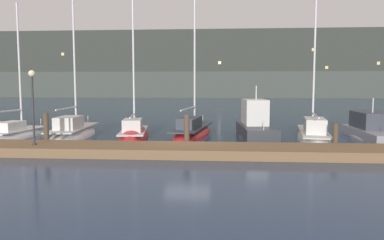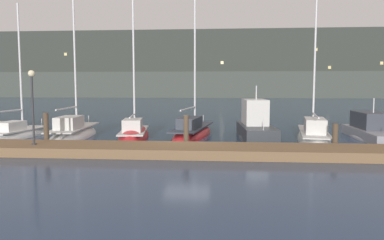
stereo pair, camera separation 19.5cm
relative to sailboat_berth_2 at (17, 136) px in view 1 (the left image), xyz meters
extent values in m
plane|color=navy|center=(11.31, -3.08, -0.12)|extent=(400.00, 400.00, 0.00)
cube|color=brown|center=(11.31, -5.09, 0.11)|extent=(37.21, 2.80, 0.45)
cylinder|color=#4C3D2D|center=(3.60, -3.44, 0.82)|extent=(0.28, 0.28, 1.88)
cylinder|color=#4C3D2D|center=(11.31, -3.44, 0.78)|extent=(0.28, 0.28, 1.81)
cylinder|color=#4C3D2D|center=(19.01, -3.44, 0.59)|extent=(0.28, 0.28, 1.43)
ellipsoid|color=white|center=(0.00, 0.05, -0.12)|extent=(2.26, 5.86, 1.31)
cube|color=silver|center=(0.00, 0.05, 0.37)|extent=(1.90, 4.92, 0.08)
cube|color=silver|center=(-0.07, -0.63, 0.70)|extent=(1.19, 1.92, 0.57)
cylinder|color=silver|center=(0.05, 0.50, 4.45)|extent=(0.12, 0.12, 8.15)
cylinder|color=silver|center=(-0.09, -0.82, 1.67)|extent=(0.36, 2.66, 0.09)
cylinder|color=silver|center=(0.28, 2.66, 0.62)|extent=(0.04, 0.04, 0.50)
ellipsoid|color=white|center=(3.59, 0.39, -0.12)|extent=(2.56, 7.41, 1.35)
cube|color=silver|center=(3.59, 0.39, 0.52)|extent=(2.15, 6.22, 0.08)
cube|color=silver|center=(3.65, -0.48, 0.94)|extent=(1.39, 2.41, 0.76)
cylinder|color=silver|center=(3.55, 0.97, 5.04)|extent=(0.12, 0.12, 9.04)
cylinder|color=silver|center=(3.68, -0.83, 1.86)|extent=(0.34, 3.61, 0.09)
cylinder|color=silver|center=(3.35, 3.73, 0.77)|extent=(0.04, 0.04, 0.50)
ellipsoid|color=red|center=(7.48, 0.72, -0.12)|extent=(2.73, 6.52, 1.61)
cube|color=silver|center=(7.48, 0.72, 0.33)|extent=(2.30, 5.48, 0.08)
cube|color=silver|center=(7.59, -0.04, 0.76)|extent=(1.39, 2.16, 0.77)
cylinder|color=silver|center=(7.41, 1.22, 4.88)|extent=(0.12, 0.12, 9.10)
cylinder|color=silver|center=(7.62, -0.28, 1.37)|extent=(0.51, 3.01, 0.09)
cylinder|color=silver|center=(7.07, 3.59, 0.58)|extent=(0.04, 0.04, 0.50)
ellipsoid|color=red|center=(11.24, 1.77, -0.12)|extent=(3.03, 8.34, 1.29)
cube|color=#333842|center=(11.24, 1.77, 0.47)|extent=(2.55, 7.01, 0.08)
cube|color=#333842|center=(11.11, 0.80, 0.86)|extent=(1.51, 2.74, 0.70)
cylinder|color=silver|center=(11.33, 2.41, 5.87)|extent=(0.12, 0.12, 10.80)
cylinder|color=silver|center=(11.06, 0.45, 1.79)|extent=(0.63, 3.95, 0.09)
cylinder|color=silver|center=(11.75, 5.48, 0.72)|extent=(0.04, 0.04, 0.50)
ellipsoid|color=#2D3338|center=(15.33, 0.52, -0.12)|extent=(2.45, 6.33, 1.05)
cube|color=#2D3338|center=(15.33, 0.52, 0.32)|extent=(2.25, 5.70, 0.88)
cube|color=silver|center=(15.29, 1.14, 1.56)|extent=(1.57, 2.82, 1.60)
cube|color=black|center=(15.20, 2.38, 1.80)|extent=(1.24, 0.38, 0.71)
cylinder|color=silver|center=(15.32, 0.64, 2.80)|extent=(0.07, 0.07, 0.88)
cylinder|color=silver|center=(15.50, -2.08, 1.06)|extent=(0.04, 0.04, 0.60)
ellipsoid|color=white|center=(18.82, 0.38, -0.12)|extent=(3.13, 8.25, 1.50)
cube|color=silver|center=(18.82, 0.38, 0.43)|extent=(2.63, 6.93, 0.08)
cube|color=silver|center=(18.67, -0.57, 0.89)|extent=(1.53, 2.72, 0.85)
cylinder|color=silver|center=(18.93, 1.02, 6.24)|extent=(0.12, 0.12, 11.64)
cylinder|color=silver|center=(18.62, -0.90, 1.52)|extent=(0.70, 3.85, 0.09)
cylinder|color=silver|center=(19.41, 4.04, 0.68)|extent=(0.04, 0.04, 0.50)
ellipsoid|color=gray|center=(22.69, 1.15, -0.12)|extent=(2.29, 7.27, 0.93)
cube|color=gray|center=(22.69, 1.15, 0.19)|extent=(2.11, 6.54, 0.61)
cube|color=#333842|center=(22.70, 1.88, 1.01)|extent=(1.53, 3.20, 1.05)
cube|color=black|center=(22.72, 3.32, 1.17)|extent=(1.32, 0.24, 0.47)
cylinder|color=silver|center=(22.70, 1.30, 2.00)|extent=(0.07, 0.07, 0.92)
cylinder|color=green|center=(16.83, 16.15, -0.04)|extent=(1.25, 1.25, 0.16)
cylinder|color=green|center=(16.83, 16.15, 0.55)|extent=(0.83, 0.83, 1.02)
cone|color=green|center=(16.83, 16.15, 1.31)|extent=(0.58, 0.58, 0.50)
sphere|color=#F9EAB7|center=(16.83, 16.15, 1.61)|extent=(0.16, 0.16, 0.16)
cylinder|color=#2D2D33|center=(3.91, -5.39, 0.36)|extent=(0.24, 0.24, 0.06)
cylinder|color=#2D2D33|center=(3.91, -5.39, 2.05)|extent=(0.10, 0.10, 3.31)
sphere|color=#F9EAB7|center=(3.91, -5.39, 3.84)|extent=(0.32, 0.32, 0.32)
cube|color=#333833|center=(11.31, 89.81, 9.27)|extent=(240.00, 16.00, 18.79)
cube|color=#3F463F|center=(24.14, 79.81, 3.32)|extent=(144.00, 10.00, 6.88)
cube|color=#F4DB8C|center=(25.92, 81.76, 2.42)|extent=(0.80, 0.10, 0.80)
cube|color=#F4DB8C|center=(55.49, 81.76, 9.09)|extent=(0.80, 0.10, 0.80)
cube|color=#F4DB8C|center=(30.09, 81.76, 2.50)|extent=(0.80, 0.10, 0.80)
cube|color=#F4DB8C|center=(12.92, 81.76, 9.41)|extent=(0.80, 0.10, 0.80)
cube|color=#F4DB8C|center=(-31.46, 81.76, 2.27)|extent=(0.80, 0.10, 0.80)
cube|color=#F4DB8C|center=(19.62, 81.76, 5.41)|extent=(0.80, 0.10, 0.80)
cube|color=#F4DB8C|center=(18.55, 81.76, 2.88)|extent=(0.80, 0.10, 0.80)
cube|color=#F4DB8C|center=(38.21, 81.76, 12.81)|extent=(0.80, 0.10, 0.80)
cube|color=#F4DB8C|center=(41.94, 81.76, 7.99)|extent=(0.80, 0.10, 0.80)
cube|color=#F4DB8C|center=(-31.78, 81.76, 12.03)|extent=(0.80, 0.10, 0.80)
cube|color=#F4DB8C|center=(-45.88, 81.76, 5.69)|extent=(0.80, 0.10, 0.80)
camera|label=1|loc=(13.05, -23.05, 3.28)|focal=35.00mm
camera|label=2|loc=(13.25, -23.03, 3.28)|focal=35.00mm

